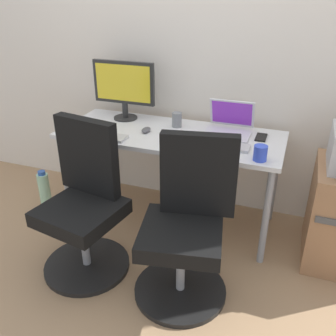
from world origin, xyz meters
TOP-DOWN VIEW (x-y plane):
  - ground_plane at (0.00, 0.00)m, footprint 5.28×5.28m
  - back_wall at (0.00, 0.39)m, footprint 4.40×0.04m
  - desk at (0.00, 0.00)m, footprint 1.55×0.63m
  - office_chair_left at (-0.33, -0.64)m, footprint 0.54×0.54m
  - office_chair_right at (0.33, -0.64)m, footprint 0.54×0.54m
  - water_bottle_on_floor at (-1.03, -0.16)m, footprint 0.09×0.09m
  - desktop_monitor at (-0.43, 0.17)m, footprint 0.48×0.18m
  - open_laptop at (0.38, 0.14)m, footprint 0.31×0.29m
  - keyboard_by_monitor at (-0.40, -0.23)m, footprint 0.34×0.12m
  - keyboard_by_laptop at (0.39, -0.11)m, footprint 0.34×0.12m
  - mouse_by_monitor at (-0.67, -0.20)m, footprint 0.06×0.10m
  - mouse_by_laptop at (-0.17, -0.04)m, footprint 0.06×0.10m
  - coffee_mug at (0.64, -0.24)m, footprint 0.08×0.08m
  - pen_cup at (-0.00, 0.14)m, footprint 0.07×0.07m
  - phone_near_monitor at (0.60, 0.12)m, footprint 0.07×0.14m

SIDE VIEW (x-z plane):
  - ground_plane at x=0.00m, z-range 0.00..0.00m
  - water_bottle_on_floor at x=-1.03m, z-range -0.01..0.30m
  - office_chair_left at x=-0.33m, z-range -0.05..0.89m
  - office_chair_right at x=0.33m, z-range -0.05..0.89m
  - desk at x=0.00m, z-range 0.29..0.99m
  - phone_near_monitor at x=0.60m, z-range 0.71..0.72m
  - keyboard_by_monitor at x=-0.40m, z-range 0.71..0.73m
  - keyboard_by_laptop at x=0.39m, z-range 0.71..0.73m
  - mouse_by_monitor at x=-0.67m, z-range 0.71..0.74m
  - mouse_by_laptop at x=-0.17m, z-range 0.71..0.74m
  - coffee_mug at x=0.64m, z-range 0.71..0.80m
  - pen_cup at x=0.00m, z-range 0.71..0.81m
  - open_laptop at x=0.38m, z-range 0.65..0.87m
  - desktop_monitor at x=-0.43m, z-range 0.74..1.18m
  - back_wall at x=0.00m, z-range 0.00..2.60m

